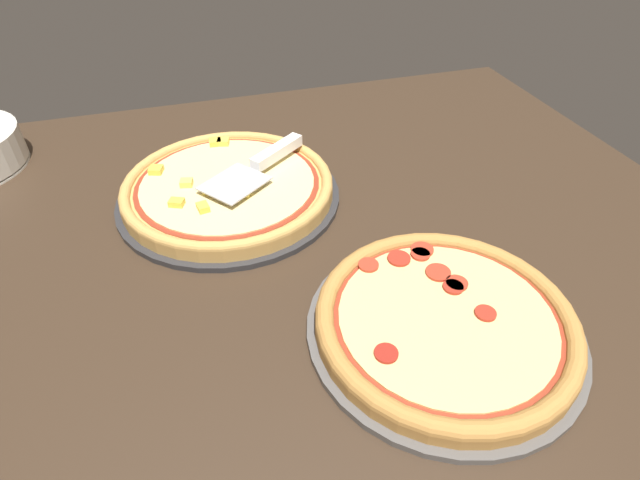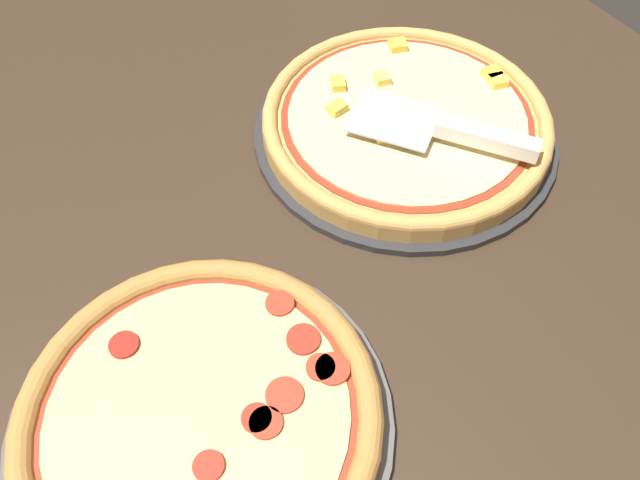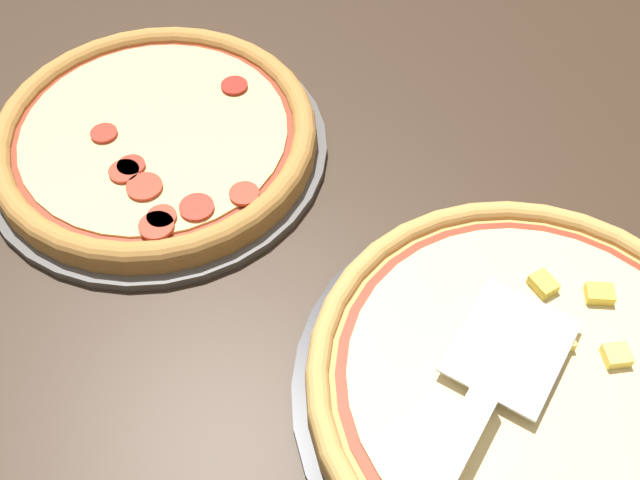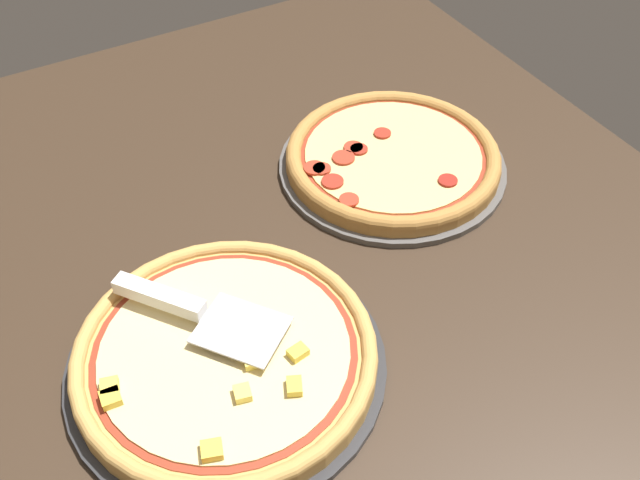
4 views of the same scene
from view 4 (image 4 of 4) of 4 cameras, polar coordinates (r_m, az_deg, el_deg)
ground_plane at (r=100.79cm, az=0.24°, el=-4.67°), size 146.94×118.08×3.60cm
pizza_pan_front at (r=92.25cm, az=-7.12°, el=-9.44°), size 38.66×38.66×1.00cm
pizza_front at (r=90.48cm, az=-7.25°, el=-8.65°), size 36.34×36.34×3.63cm
pizza_pan_back at (r=118.06cm, az=5.51°, el=5.64°), size 35.38×35.38×1.00cm
pizza_back at (r=116.87cm, az=5.55°, el=6.34°), size 33.26×33.26×2.85cm
serving_spatula at (r=92.47cm, az=-10.54°, el=-4.92°), size 20.89×17.66×2.00cm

